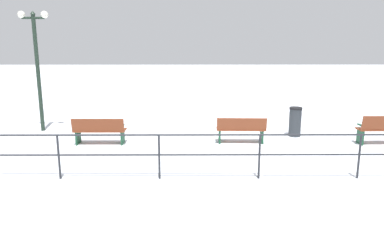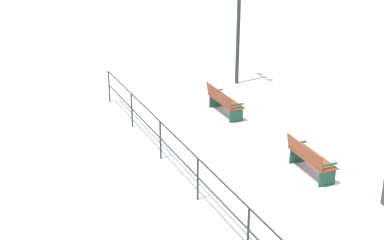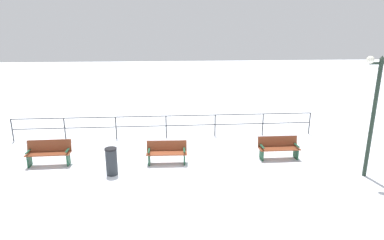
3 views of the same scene
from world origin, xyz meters
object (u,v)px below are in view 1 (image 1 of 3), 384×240
at_px(lamppost_middle, 36,54).
at_px(bench_third, 99,130).
at_px(trash_bin, 295,122).
at_px(bench_second, 241,129).

bearing_deg(lamppost_middle, bench_third, -125.99).
relative_size(bench_third, trash_bin, 1.61).
bearing_deg(trash_bin, bench_third, 98.79).
bearing_deg(bench_second, bench_third, 93.70).
bearing_deg(lamppost_middle, bench_second, -103.68).
relative_size(bench_second, bench_third, 0.97).
bearing_deg(bench_third, bench_second, -88.29).
xyz_separation_m(bench_third, trash_bin, (0.99, -6.41, 0.05)).
relative_size(bench_third, lamppost_middle, 0.38).
bearing_deg(bench_second, lamppost_middle, 78.33).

